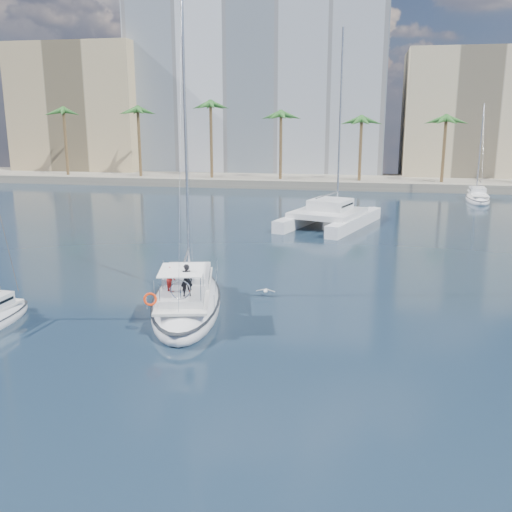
# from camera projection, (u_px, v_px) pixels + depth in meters

# --- Properties ---
(ground) EXTENTS (160.00, 160.00, 0.00)m
(ground) POSITION_uv_depth(u_px,v_px,m) (231.00, 321.00, 28.50)
(ground) COLOR black
(ground) RESTS_ON ground
(quay) EXTENTS (120.00, 14.00, 1.20)m
(quay) POSITION_uv_depth(u_px,v_px,m) (322.00, 181.00, 86.60)
(quay) COLOR gray
(quay) RESTS_ON ground
(building_modern) EXTENTS (42.00, 16.00, 28.00)m
(building_modern) POSITION_uv_depth(u_px,v_px,m) (259.00, 93.00, 97.07)
(building_modern) COLOR silver
(building_modern) RESTS_ON ground
(building_tan_left) EXTENTS (22.00, 14.00, 22.00)m
(building_tan_left) POSITION_uv_depth(u_px,v_px,m) (86.00, 112.00, 99.39)
(building_tan_left) COLOR tan
(building_tan_left) RESTS_ON ground
(building_beige) EXTENTS (20.00, 14.00, 20.00)m
(building_beige) POSITION_uv_depth(u_px,v_px,m) (469.00, 117.00, 89.00)
(building_beige) COLOR tan
(building_beige) RESTS_ON ground
(palm_left) EXTENTS (3.60, 3.60, 12.30)m
(palm_left) POSITION_uv_depth(u_px,v_px,m) (98.00, 115.00, 86.66)
(palm_left) COLOR brown
(palm_left) RESTS_ON ground
(palm_centre) EXTENTS (3.60, 3.60, 12.30)m
(palm_centre) POSITION_uv_depth(u_px,v_px,m) (322.00, 115.00, 80.50)
(palm_centre) COLOR brown
(palm_centre) RESTS_ON ground
(main_sloop) EXTENTS (6.03, 11.70, 16.60)m
(main_sloop) POSITION_uv_depth(u_px,v_px,m) (187.00, 300.00, 30.19)
(main_sloop) COLOR white
(main_sloop) RESTS_ON ground
(catamaran) EXTENTS (9.59, 13.58, 17.89)m
(catamaran) POSITION_uv_depth(u_px,v_px,m) (329.00, 214.00, 53.56)
(catamaran) COLOR white
(catamaran) RESTS_ON ground
(seagull) EXTENTS (1.12, 0.48, 0.21)m
(seagull) POSITION_uv_depth(u_px,v_px,m) (266.00, 291.00, 32.36)
(seagull) COLOR silver
(seagull) RESTS_ON ground
(moored_yacht_a) EXTENTS (3.37, 9.52, 11.90)m
(moored_yacht_a) POSITION_uv_depth(u_px,v_px,m) (477.00, 201.00, 69.76)
(moored_yacht_a) COLOR white
(moored_yacht_a) RESTS_ON ground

